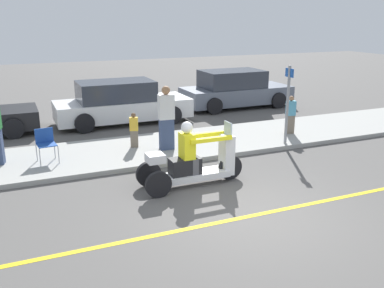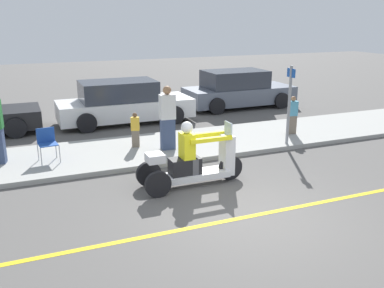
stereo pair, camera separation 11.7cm
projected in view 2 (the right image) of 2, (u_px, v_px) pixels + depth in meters
ground_plane at (249, 217)px, 8.01m from camera, size 60.00×60.00×0.00m
lane_stripe at (230, 220)px, 7.87m from camera, size 24.00×0.12×0.01m
sidewalk_strip at (168, 147)px, 12.07m from camera, size 28.00×2.80×0.12m
motorcycle_trike at (193, 163)px, 9.35m from camera, size 2.41×0.76×1.47m
spectator_end_of_line at (168, 119)px, 11.46m from camera, size 0.43×0.27×1.73m
spectator_mid_group at (135, 130)px, 11.76m from camera, size 0.26×0.20×0.97m
spectator_near_curb at (292, 116)px, 13.06m from camera, size 0.30×0.22×1.17m
folding_chair_set_back at (47, 141)px, 10.62m from camera, size 0.51×0.51×0.82m
parked_car_lot_center at (238, 90)px, 17.42m from camera, size 4.45×2.00×1.51m
parked_car_lot_right at (123, 103)px, 14.89m from camera, size 4.62×1.98×1.48m
street_sign at (289, 102)px, 11.85m from camera, size 0.08×0.36×2.20m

